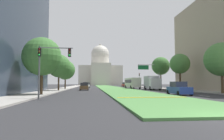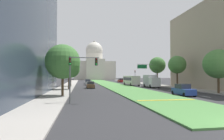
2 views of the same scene
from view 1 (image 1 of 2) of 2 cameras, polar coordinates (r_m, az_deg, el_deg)
ground_plane at (r=76.59m, az=-1.21°, el=-4.84°), size 298.96×298.96×0.00m
grass_median at (r=69.82m, az=-0.77°, el=-4.90°), size 7.87×122.30×0.14m
median_curb_nose at (r=20.99m, az=11.23°, el=-7.54°), size 7.09×0.50×0.04m
lane_dashes_right at (r=52.21m, az=9.70°, el=-5.35°), size 0.16×56.66×0.01m
sidewalk_left at (r=63.21m, az=-12.69°, el=-4.94°), size 4.00×122.30×0.15m
sidewalk_right at (r=65.80m, az=11.74°, el=-4.90°), size 4.00×122.30×0.15m
capitol_building at (r=143.88m, az=-3.34°, el=-0.22°), size 29.34×25.84×29.32m
traffic_light_near_left at (r=20.71m, az=-17.49°, el=2.58°), size 3.34×0.35×5.20m
traffic_light_far_right at (r=74.15m, az=7.68°, el=-2.29°), size 0.28×0.35×5.20m
overhead_guide_sign at (r=53.35m, az=10.92°, el=-0.30°), size 5.67×0.20×6.50m
street_tree_left_near at (r=28.12m, az=-19.09°, el=3.59°), size 5.02×5.02×7.58m
street_tree_right_near at (r=32.91m, az=28.43°, el=2.64°), size 4.82×4.82×7.38m
street_tree_left_mid at (r=41.12m, az=-14.71°, el=1.11°), size 4.52×4.52×7.21m
street_tree_right_mid at (r=44.53m, az=18.53°, el=1.66°), size 4.16×4.16×7.68m
street_tree_left_far at (r=52.72m, az=-12.98°, el=-0.00°), size 4.90×4.90×7.33m
street_tree_right_far at (r=55.63m, az=13.52°, el=1.10°), size 4.78×4.78×8.52m
sedan_lead_stopped at (r=28.13m, az=18.26°, el=-5.05°), size 1.84×4.36×1.79m
sedan_midblock at (r=45.27m, az=-7.80°, el=-4.67°), size 1.87×4.39×1.64m
sedan_distant at (r=61.18m, az=-7.31°, el=-4.33°), size 2.10×4.76×1.81m
sedan_far_horizon at (r=72.80m, az=-6.91°, el=-4.25°), size 1.93×4.42×1.69m
sedan_very_far at (r=83.46m, az=3.64°, el=-4.15°), size 2.14×4.65×1.83m
box_truck_delivery at (r=47.71m, az=11.17°, el=-3.49°), size 2.40×6.40×3.20m
city_bus at (r=57.46m, az=5.70°, el=-3.46°), size 2.62×11.00×2.95m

